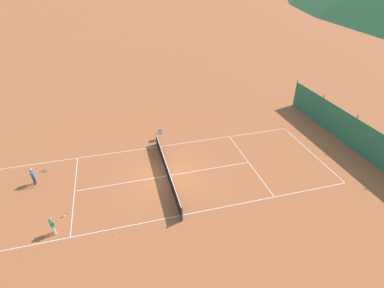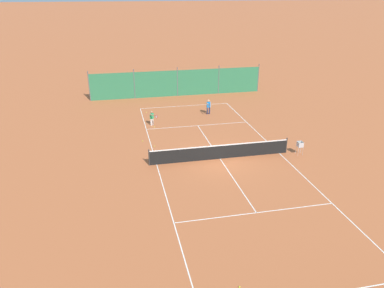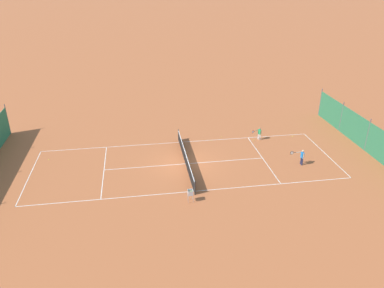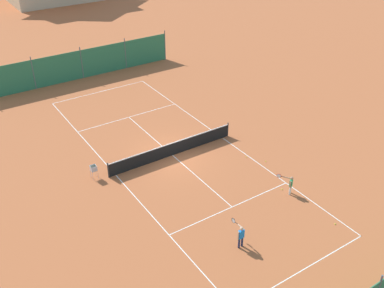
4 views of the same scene
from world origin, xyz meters
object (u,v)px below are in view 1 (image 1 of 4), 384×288
(tennis_net, at_px, (167,170))
(tennis_ball_by_net_left, at_px, (114,235))
(tennis_ball_far_corner, at_px, (319,171))
(ball_hopper, at_px, (160,132))
(player_far_service, at_px, (53,224))
(tennis_ball_near_corner, at_px, (64,229))
(tennis_ball_service_box, at_px, (132,222))
(player_near_baseline, at_px, (33,175))

(tennis_net, height_order, tennis_ball_by_net_left, tennis_net)
(tennis_ball_far_corner, bearing_deg, tennis_net, -102.48)
(ball_hopper, bearing_deg, player_far_service, -40.94)
(tennis_ball_far_corner, bearing_deg, tennis_ball_near_corner, -86.73)
(tennis_ball_near_corner, distance_m, tennis_ball_service_box, 3.90)
(player_far_service, relative_size, tennis_ball_service_box, 17.98)
(player_far_service, relative_size, tennis_ball_far_corner, 17.98)
(player_near_baseline, relative_size, tennis_ball_far_corner, 19.68)
(tennis_ball_far_corner, bearing_deg, tennis_ball_by_net_left, -81.64)
(player_near_baseline, bearing_deg, tennis_ball_near_corner, 24.53)
(player_near_baseline, bearing_deg, tennis_net, 80.22)
(tennis_net, height_order, tennis_ball_near_corner, tennis_net)
(tennis_net, height_order, player_far_service, player_far_service)
(player_far_service, height_order, tennis_ball_near_corner, player_far_service)
(tennis_ball_by_net_left, distance_m, ball_hopper, 10.87)
(ball_hopper, bearing_deg, player_near_baseline, -68.44)
(tennis_ball_by_net_left, xyz_separation_m, tennis_ball_service_box, (-0.72, 1.10, 0.00))
(player_near_baseline, bearing_deg, ball_hopper, 111.56)
(tennis_ball_near_corner, bearing_deg, player_near_baseline, -155.47)
(player_near_baseline, height_order, tennis_ball_near_corner, player_near_baseline)
(player_near_baseline, xyz_separation_m, tennis_ball_near_corner, (4.99, 2.28, -0.72))
(tennis_ball_near_corner, bearing_deg, ball_hopper, 140.51)
(tennis_net, distance_m, ball_hopper, 5.32)
(ball_hopper, bearing_deg, tennis_ball_service_box, -19.86)
(tennis_ball_by_net_left, height_order, tennis_ball_service_box, same)
(tennis_ball_by_net_left, distance_m, tennis_ball_far_corner, 15.08)
(player_near_baseline, xyz_separation_m, ball_hopper, (-3.74, 9.47, -0.10))
(player_near_baseline, distance_m, tennis_ball_near_corner, 5.53)
(player_far_service, distance_m, tennis_ball_service_box, 4.40)
(tennis_ball_service_box, xyz_separation_m, ball_hopper, (-9.19, 3.32, 0.63))
(tennis_ball_service_box, height_order, ball_hopper, ball_hopper)
(tennis_ball_service_box, bearing_deg, player_far_service, -94.76)
(player_near_baseline, relative_size, player_far_service, 1.09)
(tennis_ball_far_corner, relative_size, ball_hopper, 0.07)
(player_far_service, distance_m, tennis_ball_near_corner, 0.81)
(tennis_net, bearing_deg, tennis_ball_by_net_left, -40.83)
(tennis_ball_far_corner, distance_m, ball_hopper, 13.05)
(tennis_net, xyz_separation_m, ball_hopper, (-5.30, 0.43, 0.16))
(player_far_service, xyz_separation_m, ball_hopper, (-8.83, 7.66, -0.04))
(tennis_net, height_order, tennis_ball_service_box, tennis_net)
(ball_hopper, bearing_deg, tennis_net, -4.65)
(tennis_ball_far_corner, bearing_deg, ball_hopper, -126.30)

